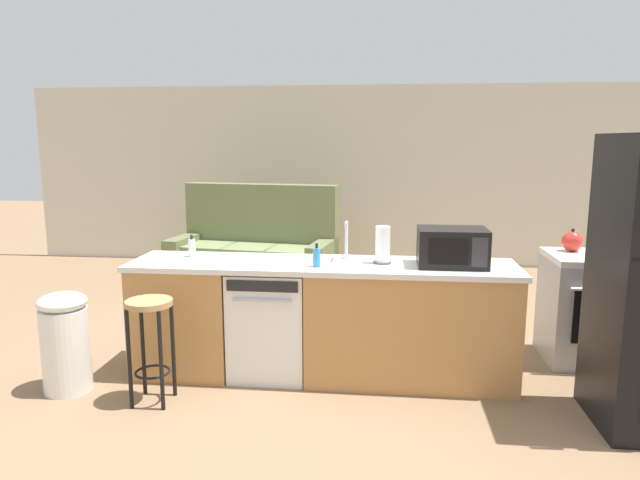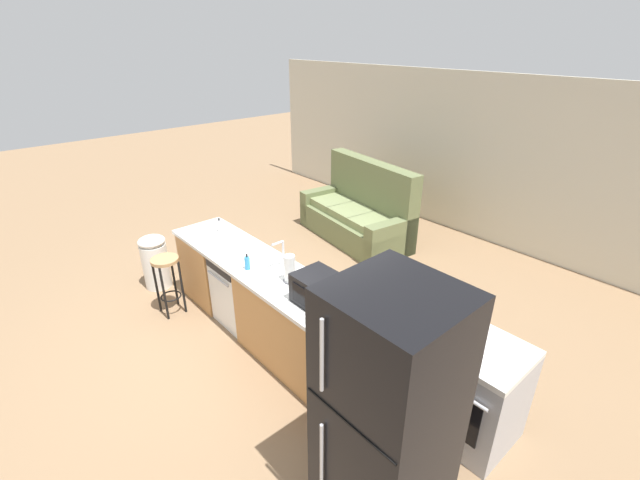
{
  "view_description": "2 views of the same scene",
  "coord_description": "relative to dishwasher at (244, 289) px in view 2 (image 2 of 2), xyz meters",
  "views": [
    {
      "loc": [
        0.61,
        -4.21,
        1.82
      ],
      "look_at": [
        0.07,
        0.64,
        0.96
      ],
      "focal_mm": 32.0,
      "sensor_mm": 36.0,
      "label": 1
    },
    {
      "loc": [
        3.51,
        -2.13,
        3.09
      ],
      "look_at": [
        0.36,
        0.65,
        1.06
      ],
      "focal_mm": 24.0,
      "sensor_mm": 36.0,
      "label": 2
    }
  ],
  "objects": [
    {
      "name": "ground_plane",
      "position": [
        0.25,
        0.0,
        -0.42
      ],
      "size": [
        24.0,
        24.0,
        0.0
      ],
      "primitive_type": "plane",
      "color": "#896B4C"
    },
    {
      "name": "wall_back",
      "position": [
        0.55,
        4.2,
        0.88
      ],
      "size": [
        10.0,
        0.06,
        2.6
      ],
      "color": "beige",
      "rests_on": "ground_plane"
    },
    {
      "name": "kitchen_counter",
      "position": [
        0.49,
        0.0,
        -0.0
      ],
      "size": [
        2.94,
        0.66,
        0.9
      ],
      "color": "#B77F47",
      "rests_on": "ground_plane"
    },
    {
      "name": "dishwasher",
      "position": [
        0.0,
        0.0,
        0.0
      ],
      "size": [
        0.58,
        0.61,
        0.84
      ],
      "color": "white",
      "rests_on": "ground_plane"
    },
    {
      "name": "stove_range",
      "position": [
        2.6,
        0.55,
        0.03
      ],
      "size": [
        0.76,
        0.68,
        0.9
      ],
      "color": "#A8AAB2",
      "rests_on": "ground_plane"
    },
    {
      "name": "refrigerator",
      "position": [
        2.6,
        -0.55,
        0.51
      ],
      "size": [
        0.72,
        0.73,
        1.86
      ],
      "color": "black",
      "rests_on": "ground_plane"
    },
    {
      "name": "microwave",
      "position": [
        1.37,
        -0.0,
        0.62
      ],
      "size": [
        0.5,
        0.37,
        0.28
      ],
      "color": "black",
      "rests_on": "kitchen_counter"
    },
    {
      "name": "sink_faucet",
      "position": [
        0.58,
        0.16,
        0.61
      ],
      "size": [
        0.07,
        0.18,
        0.3
      ],
      "color": "silver",
      "rests_on": "kitchen_counter"
    },
    {
      "name": "paper_towel_roll",
      "position": [
        0.86,
        0.03,
        0.62
      ],
      "size": [
        0.14,
        0.14,
        0.28
      ],
      "color": "#4C4C51",
      "rests_on": "kitchen_counter"
    },
    {
      "name": "soap_bottle",
      "position": [
        0.38,
        -0.15,
        0.55
      ],
      "size": [
        0.06,
        0.06,
        0.18
      ],
      "color": "#338CCC",
      "rests_on": "kitchen_counter"
    },
    {
      "name": "dish_soap_bottle",
      "position": [
        -0.65,
        0.11,
        0.55
      ],
      "size": [
        0.06,
        0.06,
        0.18
      ],
      "color": "silver",
      "rests_on": "kitchen_counter"
    },
    {
      "name": "kettle",
      "position": [
        2.43,
        0.68,
        0.56
      ],
      "size": [
        0.21,
        0.17,
        0.19
      ],
      "color": "red",
      "rests_on": "stove_range"
    },
    {
      "name": "bar_stool",
      "position": [
        -0.72,
        -0.6,
        0.11
      ],
      "size": [
        0.32,
        0.32,
        0.74
      ],
      "color": "tan",
      "rests_on": "ground_plane"
    },
    {
      "name": "trash_bin",
      "position": [
        -1.43,
        -0.48,
        -0.04
      ],
      "size": [
        0.35,
        0.35,
        0.74
      ],
      "color": "white",
      "rests_on": "ground_plane"
    },
    {
      "name": "couch",
      "position": [
        -0.73,
        2.7,
        -0.03
      ],
      "size": [
        2.11,
        1.18,
        1.27
      ],
      "color": "#667047",
      "rests_on": "ground_plane"
    }
  ]
}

